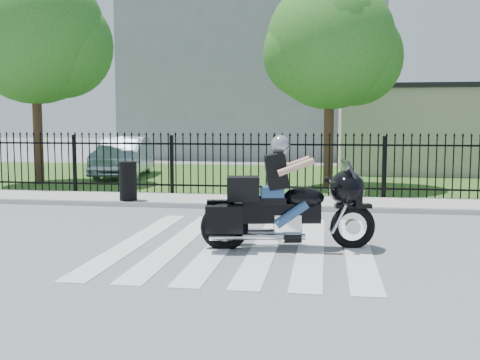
# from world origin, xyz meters

# --- Properties ---
(ground) EXTENTS (120.00, 120.00, 0.00)m
(ground) POSITION_xyz_m (0.00, 0.00, 0.00)
(ground) COLOR slate
(ground) RESTS_ON ground
(crosswalk) EXTENTS (5.00, 5.50, 0.01)m
(crosswalk) POSITION_xyz_m (0.00, 0.00, 0.01)
(crosswalk) COLOR silver
(crosswalk) RESTS_ON ground
(sidewalk) EXTENTS (40.00, 2.00, 0.12)m
(sidewalk) POSITION_xyz_m (0.00, 5.00, 0.06)
(sidewalk) COLOR #ADAAA3
(sidewalk) RESTS_ON ground
(curb) EXTENTS (40.00, 0.12, 0.12)m
(curb) POSITION_xyz_m (0.00, 4.00, 0.06)
(curb) COLOR #ADAAA3
(curb) RESTS_ON ground
(grass_strip) EXTENTS (40.00, 12.00, 0.02)m
(grass_strip) POSITION_xyz_m (0.00, 12.00, 0.01)
(grass_strip) COLOR #30541C
(grass_strip) RESTS_ON ground
(iron_fence) EXTENTS (26.00, 0.04, 1.80)m
(iron_fence) POSITION_xyz_m (0.00, 6.00, 0.90)
(iron_fence) COLOR black
(iron_fence) RESTS_ON ground
(tree_left) EXTENTS (4.80, 4.80, 7.58)m
(tree_left) POSITION_xyz_m (-8.50, 8.50, 5.17)
(tree_left) COLOR #382316
(tree_left) RESTS_ON ground
(tree_mid) EXTENTS (4.20, 4.20, 6.78)m
(tree_mid) POSITION_xyz_m (1.50, 9.00, 4.67)
(tree_mid) COLOR #382316
(tree_mid) RESTS_ON ground
(building_low) EXTENTS (10.00, 6.00, 3.50)m
(building_low) POSITION_xyz_m (7.00, 16.00, 1.75)
(building_low) COLOR #BBB29C
(building_low) RESTS_ON ground
(building_low_roof) EXTENTS (10.20, 6.20, 0.20)m
(building_low_roof) POSITION_xyz_m (7.00, 16.00, 3.60)
(building_low_roof) COLOR black
(building_low_roof) RESTS_ON building_low
(building_tall) EXTENTS (15.00, 10.00, 12.00)m
(building_tall) POSITION_xyz_m (-3.00, 26.00, 6.00)
(building_tall) COLOR #919398
(building_tall) RESTS_ON ground
(motorcycle_rider) EXTENTS (3.02, 1.31, 2.01)m
(motorcycle_rider) POSITION_xyz_m (0.72, -0.17, 0.82)
(motorcycle_rider) COLOR black
(motorcycle_rider) RESTS_ON ground
(parked_car) EXTENTS (2.31, 4.93, 1.56)m
(parked_car) POSITION_xyz_m (-6.49, 11.39, 0.80)
(parked_car) COLOR #A2B4CC
(parked_car) RESTS_ON grass_strip
(litter_bin) EXTENTS (0.59, 0.59, 1.03)m
(litter_bin) POSITION_xyz_m (-3.72, 4.30, 0.63)
(litter_bin) COLOR black
(litter_bin) RESTS_ON sidewalk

